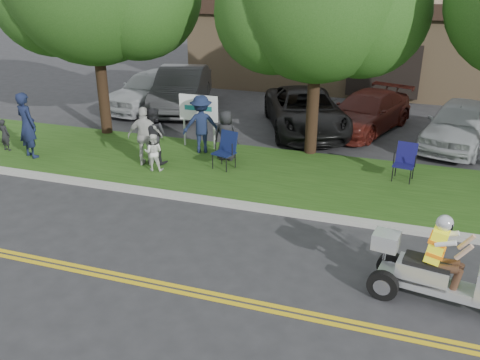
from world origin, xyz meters
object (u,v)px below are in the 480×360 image
(spectator_adult_left, at_px, (27,125))
(parked_car_far_right, at_px, (459,124))
(parked_car_left, at_px, (181,89))
(parked_car_right, at_px, (366,112))
(spectator_adult_right, at_px, (145,136))
(parked_car_mid, at_px, (305,111))
(parked_car_far_left, at_px, (152,89))
(lawn_chair_b, at_px, (405,159))
(lawn_chair_a, at_px, (226,147))
(spectator_adult_mid, at_px, (153,135))
(trike_scooter, at_px, (438,273))

(spectator_adult_left, height_order, parked_car_far_right, spectator_adult_left)
(parked_car_left, xyz_separation_m, parked_car_right, (7.31, -0.56, -0.17))
(spectator_adult_right, relative_size, parked_car_mid, 0.32)
(parked_car_far_left, relative_size, parked_car_far_right, 1.08)
(spectator_adult_left, distance_m, parked_car_left, 7.01)
(parked_car_mid, relative_size, parked_car_right, 1.13)
(parked_car_mid, xyz_separation_m, parked_car_right, (2.01, 0.74, -0.06))
(spectator_adult_left, height_order, parked_car_right, spectator_adult_left)
(parked_car_right, bearing_deg, spectator_adult_right, -114.07)
(lawn_chair_b, bearing_deg, lawn_chair_a, -163.06)
(spectator_adult_right, relative_size, parked_car_left, 0.33)
(parked_car_right, bearing_deg, parked_car_far_right, 4.44)
(parked_car_left, bearing_deg, spectator_adult_mid, -86.88)
(spectator_adult_mid, xyz_separation_m, parked_car_mid, (3.39, 4.76, -0.20))
(spectator_adult_mid, relative_size, parked_car_far_left, 0.35)
(parked_car_left, bearing_deg, trike_scooter, -62.01)
(spectator_adult_left, bearing_deg, spectator_adult_right, -152.39)
(lawn_chair_a, xyz_separation_m, spectator_adult_right, (-2.23, -0.53, 0.26))
(trike_scooter, height_order, parked_car_right, trike_scooter)
(parked_car_far_left, height_order, parked_car_far_right, parked_car_far_left)
(spectator_adult_mid, distance_m, spectator_adult_right, 0.25)
(trike_scooter, distance_m, parked_car_far_right, 9.01)
(lawn_chair_a, relative_size, parked_car_left, 0.20)
(trike_scooter, bearing_deg, lawn_chair_a, 149.31)
(lawn_chair_a, relative_size, parked_car_far_left, 0.22)
(lawn_chair_a, relative_size, lawn_chair_b, 1.04)
(parked_car_mid, bearing_deg, lawn_chair_a, -128.37)
(spectator_adult_mid, bearing_deg, trike_scooter, 150.49)
(lawn_chair_b, relative_size, parked_car_left, 0.19)
(parked_car_far_right, bearing_deg, spectator_adult_mid, -135.63)
(spectator_adult_left, height_order, spectator_adult_right, spectator_adult_left)
(trike_scooter, relative_size, parked_car_right, 0.55)
(lawn_chair_b, relative_size, parked_car_far_left, 0.21)
(spectator_adult_mid, height_order, parked_car_far_right, spectator_adult_mid)
(lawn_chair_b, bearing_deg, parked_car_left, 158.88)
(trike_scooter, bearing_deg, spectator_adult_mid, 159.90)
(spectator_adult_left, distance_m, spectator_adult_mid, 3.79)
(lawn_chair_a, xyz_separation_m, spectator_adult_mid, (-2.08, -0.33, 0.24))
(spectator_adult_mid, distance_m, parked_car_left, 6.36)
(parked_car_right, bearing_deg, parked_car_left, -164.31)
(trike_scooter, xyz_separation_m, parked_car_far_left, (-10.68, 10.10, 0.22))
(spectator_adult_right, height_order, parked_car_right, spectator_adult_right)
(spectator_adult_left, bearing_deg, parked_car_far_left, -75.79)
(lawn_chair_a, bearing_deg, parked_car_far_right, 50.29)
(lawn_chair_b, distance_m, parked_car_right, 4.72)
(parked_car_right, bearing_deg, trike_scooter, -57.44)
(lawn_chair_b, relative_size, spectator_adult_left, 0.51)
(parked_car_left, height_order, parked_car_right, parked_car_left)
(spectator_adult_mid, bearing_deg, parked_car_left, -72.27)
(spectator_adult_right, distance_m, parked_car_right, 7.95)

